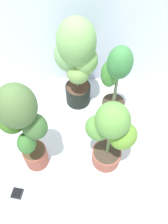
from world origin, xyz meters
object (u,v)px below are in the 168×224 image
object	(u,v)px
potted_plant_front_left	(23,125)
potted_plant_back_right	(115,82)
hygrometer_box	(17,193)
potted_plant_front_right	(110,135)
potted_plant_back_center	(76,58)

from	to	relation	value
potted_plant_front_left	potted_plant_back_right	world-z (taller)	potted_plant_front_left
potted_plant_front_left	hygrometer_box	world-z (taller)	potted_plant_front_left
hygrometer_box	potted_plant_back_right	bearing A→B (deg)	-124.44
potted_plant_front_left	potted_plant_back_right	xyz separation A→B (m)	(0.63, 0.51, -0.13)
potted_plant_front_right	potted_plant_front_left	xyz separation A→B (m)	(-0.57, -0.02, 0.15)
hygrometer_box	potted_plant_back_center	bearing A→B (deg)	-105.73
potted_plant_front_right	potted_plant_front_left	size ratio (longest dim) A/B	0.80
potted_plant_front_left	hygrometer_box	bearing A→B (deg)	-114.16
potted_plant_front_left	potted_plant_back_center	distance (m)	0.72
potted_plant_back_right	hygrometer_box	size ratio (longest dim) A/B	8.53
potted_plant_front_left	potted_plant_back_center	size ratio (longest dim) A/B	1.02
potted_plant_front_right	potted_plant_back_center	size ratio (longest dim) A/B	0.81
potted_plant_front_left	potted_plant_back_right	bearing A→B (deg)	38.84
potted_plant_back_center	potted_plant_back_right	bearing A→B (deg)	-24.97
potted_plant_front_left	potted_plant_back_center	xyz separation A→B (m)	(0.31, 0.65, -0.02)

